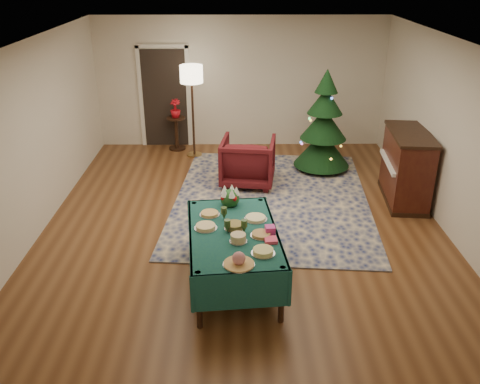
{
  "coord_description": "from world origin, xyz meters",
  "views": [
    {
      "loc": [
        -0.11,
        -7.07,
        3.69
      ],
      "look_at": [
        -0.05,
        -1.01,
        0.91
      ],
      "focal_mm": 38.0,
      "sensor_mm": 36.0,
      "label": 1
    }
  ],
  "objects_px": {
    "buffet_table": "(233,242)",
    "christmas_tree": "(324,126)",
    "potted_plant": "(175,113)",
    "gift_box": "(270,230)",
    "floor_lamp": "(192,80)",
    "piano": "(406,168)",
    "armchair": "(248,159)",
    "side_table": "(177,134)"
  },
  "relations": [
    {
      "from": "side_table",
      "to": "potted_plant",
      "type": "height_order",
      "value": "potted_plant"
    },
    {
      "from": "buffet_table",
      "to": "potted_plant",
      "type": "xyz_separation_m",
      "value": [
        -1.22,
        4.93,
        0.23
      ]
    },
    {
      "from": "potted_plant",
      "to": "gift_box",
      "type": "bearing_deg",
      "value": -71.63
    },
    {
      "from": "floor_lamp",
      "to": "side_table",
      "type": "distance_m",
      "value": 1.35
    },
    {
      "from": "gift_box",
      "to": "armchair",
      "type": "relative_size",
      "value": 0.12
    },
    {
      "from": "buffet_table",
      "to": "piano",
      "type": "bearing_deg",
      "value": 39.89
    },
    {
      "from": "floor_lamp",
      "to": "armchair",
      "type": "bearing_deg",
      "value": -53.87
    },
    {
      "from": "potted_plant",
      "to": "buffet_table",
      "type": "bearing_deg",
      "value": -76.13
    },
    {
      "from": "buffet_table",
      "to": "christmas_tree",
      "type": "bearing_deg",
      "value": 65.92
    },
    {
      "from": "side_table",
      "to": "buffet_table",
      "type": "bearing_deg",
      "value": -76.13
    },
    {
      "from": "buffet_table",
      "to": "floor_lamp",
      "type": "xyz_separation_m",
      "value": [
        -0.82,
        4.53,
        0.99
      ]
    },
    {
      "from": "gift_box",
      "to": "armchair",
      "type": "bearing_deg",
      "value": 93.46
    },
    {
      "from": "armchair",
      "to": "piano",
      "type": "bearing_deg",
      "value": 172.47
    },
    {
      "from": "armchair",
      "to": "side_table",
      "type": "height_order",
      "value": "armchair"
    },
    {
      "from": "floor_lamp",
      "to": "piano",
      "type": "distance_m",
      "value": 4.36
    },
    {
      "from": "armchair",
      "to": "side_table",
      "type": "relative_size",
      "value": 1.36
    },
    {
      "from": "side_table",
      "to": "christmas_tree",
      "type": "bearing_deg",
      "value": -22.02
    },
    {
      "from": "buffet_table",
      "to": "side_table",
      "type": "bearing_deg",
      "value": 103.87
    },
    {
      "from": "gift_box",
      "to": "piano",
      "type": "relative_size",
      "value": 0.08
    },
    {
      "from": "armchair",
      "to": "piano",
      "type": "distance_m",
      "value": 2.68
    },
    {
      "from": "potted_plant",
      "to": "piano",
      "type": "height_order",
      "value": "piano"
    },
    {
      "from": "buffet_table",
      "to": "side_table",
      "type": "distance_m",
      "value": 5.08
    },
    {
      "from": "armchair",
      "to": "piano",
      "type": "relative_size",
      "value": 0.66
    },
    {
      "from": "potted_plant",
      "to": "piano",
      "type": "xyz_separation_m",
      "value": [
        4.05,
        -2.56,
        -0.22
      ]
    },
    {
      "from": "gift_box",
      "to": "potted_plant",
      "type": "distance_m",
      "value": 5.25
    },
    {
      "from": "buffet_table",
      "to": "gift_box",
      "type": "distance_m",
      "value": 0.48
    },
    {
      "from": "gift_box",
      "to": "floor_lamp",
      "type": "height_order",
      "value": "floor_lamp"
    },
    {
      "from": "potted_plant",
      "to": "side_table",
      "type": "bearing_deg",
      "value": 0.0
    },
    {
      "from": "floor_lamp",
      "to": "potted_plant",
      "type": "relative_size",
      "value": 4.83
    },
    {
      "from": "armchair",
      "to": "floor_lamp",
      "type": "bearing_deg",
      "value": -46.33
    },
    {
      "from": "armchair",
      "to": "buffet_table",
      "type": "bearing_deg",
      "value": 92.88
    },
    {
      "from": "christmas_tree",
      "to": "gift_box",
      "type": "bearing_deg",
      "value": -108.02
    },
    {
      "from": "buffet_table",
      "to": "armchair",
      "type": "xyz_separation_m",
      "value": [
        0.25,
        3.07,
        -0.1
      ]
    },
    {
      "from": "side_table",
      "to": "armchair",
      "type": "bearing_deg",
      "value": -51.77
    },
    {
      "from": "buffet_table",
      "to": "armchair",
      "type": "height_order",
      "value": "armchair"
    },
    {
      "from": "buffet_table",
      "to": "christmas_tree",
      "type": "distance_m",
      "value": 4.12
    },
    {
      "from": "floor_lamp",
      "to": "piano",
      "type": "bearing_deg",
      "value": -30.61
    },
    {
      "from": "floor_lamp",
      "to": "christmas_tree",
      "type": "bearing_deg",
      "value": -17.24
    },
    {
      "from": "buffet_table",
      "to": "floor_lamp",
      "type": "bearing_deg",
      "value": 100.26
    },
    {
      "from": "potted_plant",
      "to": "floor_lamp",
      "type": "bearing_deg",
      "value": -44.94
    },
    {
      "from": "potted_plant",
      "to": "christmas_tree",
      "type": "height_order",
      "value": "christmas_tree"
    },
    {
      "from": "buffet_table",
      "to": "piano",
      "type": "xyz_separation_m",
      "value": [
        2.84,
        2.37,
        0.0
      ]
    }
  ]
}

